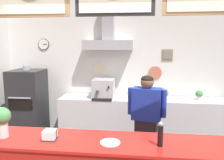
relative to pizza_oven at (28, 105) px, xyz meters
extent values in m
cube|color=gray|center=(2.04, 0.58, 0.75)|extent=(5.47, 0.12, 3.01)
cube|color=white|center=(2.04, 0.51, 0.75)|extent=(5.43, 0.01, 2.97)
cylinder|color=black|center=(0.19, 0.50, 1.28)|extent=(0.25, 0.02, 0.25)
cylinder|color=white|center=(0.19, 0.48, 1.28)|extent=(0.23, 0.01, 0.23)
cube|color=black|center=(0.23, 0.48, 1.28)|extent=(0.09, 0.01, 0.01)
cylinder|color=beige|center=(1.44, 0.49, 0.75)|extent=(0.25, 0.02, 0.25)
cylinder|color=#C1664C|center=(2.66, 0.49, 0.67)|extent=(0.28, 0.02, 0.28)
cube|color=#997047|center=(2.90, 0.50, 1.06)|extent=(0.22, 0.02, 0.24)
cube|color=slate|center=(2.90, 0.49, 1.06)|extent=(0.16, 0.01, 0.17)
cube|color=#A3A5AD|center=(1.66, 0.34, 1.27)|extent=(1.04, 0.36, 0.20)
cube|color=#A3A5AD|center=(1.66, 0.40, 1.78)|extent=(0.24, 0.24, 0.84)
cube|color=red|center=(2.04, -2.18, 0.26)|extent=(4.07, 0.59, 0.03)
cube|color=silver|center=(2.37, 0.18, -0.29)|extent=(3.38, 0.58, 0.93)
cube|color=#9FA1A5|center=(2.37, 0.18, -0.59)|extent=(3.21, 0.54, 0.02)
cube|color=#232326|center=(0.00, 0.00, 0.00)|extent=(0.65, 0.65, 1.51)
cube|color=black|center=(0.00, -0.33, 0.12)|extent=(0.49, 0.02, 0.20)
cube|color=#A3A5AD|center=(0.00, -0.35, 0.25)|extent=(0.45, 0.02, 0.02)
cylinder|color=#A3A5AD|center=(0.00, 0.00, 0.80)|extent=(0.14, 0.14, 0.10)
cube|color=#232328|center=(2.44, -1.01, -0.31)|extent=(0.37, 0.27, 0.89)
cube|color=#1E339E|center=(2.44, -1.01, 0.38)|extent=(0.48, 0.31, 0.50)
cylinder|color=#1E339E|center=(2.70, -1.07, 0.41)|extent=(0.08, 0.08, 0.43)
cylinder|color=#1E339E|center=(2.19, -0.96, 0.41)|extent=(0.08, 0.08, 0.43)
sphere|color=brown|center=(2.44, -1.01, 0.72)|extent=(0.20, 0.20, 0.20)
ellipsoid|color=black|center=(2.44, -1.01, 0.77)|extent=(0.19, 0.19, 0.11)
cube|color=#B7BABF|center=(1.59, 0.16, 0.37)|extent=(0.44, 0.39, 0.39)
cylinder|color=#4C4C51|center=(1.50, -0.07, 0.35)|extent=(0.06, 0.06, 0.06)
cube|color=black|center=(1.59, -0.08, 0.20)|extent=(0.40, 0.10, 0.04)
sphere|color=black|center=(1.72, -0.06, 0.45)|extent=(0.04, 0.04, 0.04)
cylinder|color=beige|center=(2.81, 0.16, 0.21)|extent=(0.12, 0.12, 0.06)
ellipsoid|color=#5B844C|center=(2.81, 0.16, 0.31)|extent=(0.21, 0.21, 0.19)
cylinder|color=beige|center=(3.52, 0.17, 0.22)|extent=(0.10, 0.10, 0.08)
ellipsoid|color=#47894C|center=(3.52, 0.17, 0.31)|extent=(0.15, 0.15, 0.13)
cylinder|color=white|center=(2.03, -2.24, 0.28)|extent=(0.21, 0.21, 0.01)
cube|color=#262628|center=(1.36, -2.21, 0.28)|extent=(0.15, 0.15, 0.01)
cylinder|color=#262628|center=(1.28, -2.21, 0.33)|extent=(0.01, 0.01, 0.12)
cylinder|color=#262628|center=(1.43, -2.21, 0.33)|extent=(0.01, 0.01, 0.12)
cube|color=white|center=(1.36, -2.21, 0.33)|extent=(0.13, 0.13, 0.10)
cylinder|color=silver|center=(0.81, -2.21, 0.36)|extent=(0.12, 0.12, 0.17)
cylinder|color=gray|center=(0.81, -2.21, 0.30)|extent=(0.11, 0.11, 0.06)
ellipsoid|color=#47894C|center=(0.81, -2.21, 0.52)|extent=(0.20, 0.20, 0.20)
cylinder|color=black|center=(2.55, -2.24, 0.38)|extent=(0.06, 0.06, 0.21)
sphere|color=gray|center=(2.55, -2.24, 0.51)|extent=(0.05, 0.05, 0.05)
camera|label=1|loc=(2.32, -4.54, 1.33)|focal=37.37mm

